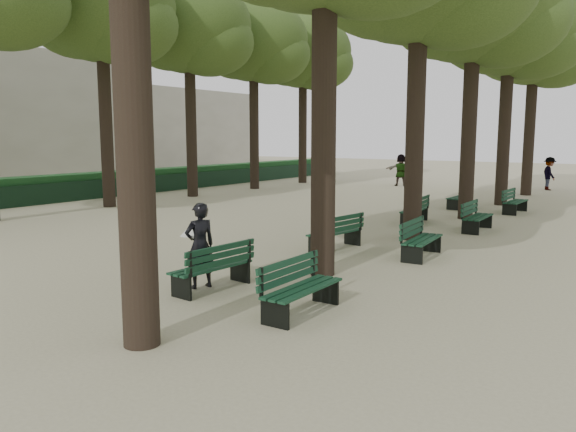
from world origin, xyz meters
The scene contains 21 objects.
ground centered at (0.00, 0.00, 0.00)m, with size 120.00×120.00×0.00m, color #B6AF8A.
tree_central_4 centered at (1.50, 18.00, 7.65)m, with size 6.00×6.00×9.95m.
tree_central_5 centered at (1.50, 23.00, 7.65)m, with size 6.00×6.00×9.95m.
tree_far_2 centered at (-12.00, 8.00, 8.14)m, with size 6.00×6.00×10.45m.
tree_far_3 centered at (-12.00, 13.00, 8.14)m, with size 6.00×6.00×10.45m.
tree_far_4 centered at (-12.00, 18.00, 8.14)m, with size 6.00×6.00×10.45m.
tree_far_5 centered at (-12.00, 23.00, 8.14)m, with size 6.00×6.00×10.45m.
bench_left_0 centered at (0.37, 0.74, 0.27)m, with size 0.70×1.84×0.92m.
bench_left_1 centered at (0.37, 5.54, 0.27)m, with size 0.79×1.86×0.92m.
bench_left_2 centered at (0.37, 11.00, 0.27)m, with size 0.77×1.85×0.92m.
bench_left_3 centered at (0.37, 15.89, 0.27)m, with size 0.59×1.81×0.92m.
bench_right_0 centered at (2.63, 0.45, 0.27)m, with size 0.58×1.80×0.92m.
bench_right_1 centered at (2.63, 5.85, 0.27)m, with size 0.70×1.84×0.92m.
bench_right_2 centered at (2.63, 10.55, 0.27)m, with size 0.61×1.81×0.92m.
bench_right_3 centered at (2.63, 15.60, 0.27)m, with size 0.63×1.82×0.92m.
man_with_map centered at (0.07, 0.73, 0.84)m, with size 0.72×0.75×1.69m.
pedestrian_b centered at (1.95, 26.52, 0.91)m, with size 1.18×0.36×1.82m, color #262628.
pedestrian_e centered at (-5.89, 24.40, 0.95)m, with size 1.77×0.38×1.91m, color #262628.
fence centered at (-15.00, 11.00, 0.45)m, with size 0.08×42.00×0.90m, color black.
hedge centered at (-15.70, 11.00, 0.60)m, with size 1.20×42.00×1.20m, color #16421E.
building_far centered at (-33.00, 30.00, 3.50)m, with size 12.00×16.00×7.00m, color #B7B2A3.
Camera 1 is at (7.57, -7.15, 2.95)m, focal length 35.00 mm.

